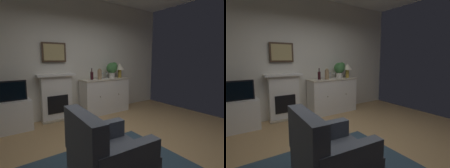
# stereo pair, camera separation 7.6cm
# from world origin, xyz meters

# --- Properties ---
(ground_plane) EXTENTS (5.54, 4.46, 0.10)m
(ground_plane) POSITION_xyz_m (0.00, 0.00, -0.05)
(ground_plane) COLOR tan
(ground_plane) RESTS_ON ground
(wall_rear) EXTENTS (5.54, 0.06, 2.97)m
(wall_rear) POSITION_xyz_m (0.00, 2.20, 1.49)
(wall_rear) COLOR silver
(wall_rear) RESTS_ON ground_plane
(fireplace_unit) EXTENTS (0.87, 0.30, 1.10)m
(fireplace_unit) POSITION_xyz_m (-0.58, 2.07, 0.55)
(fireplace_unit) COLOR white
(fireplace_unit) RESTS_ON ground_plane
(framed_picture) EXTENTS (0.55, 0.04, 0.45)m
(framed_picture) POSITION_xyz_m (-0.58, 2.12, 1.60)
(framed_picture) COLOR #473323
(sideboard_cabinet) EXTENTS (1.33, 0.49, 0.92)m
(sideboard_cabinet) POSITION_xyz_m (0.67, 1.89, 0.46)
(sideboard_cabinet) COLOR white
(sideboard_cabinet) RESTS_ON ground_plane
(table_lamp) EXTENTS (0.26, 0.26, 0.40)m
(table_lamp) POSITION_xyz_m (1.17, 1.89, 1.20)
(table_lamp) COLOR #B79338
(table_lamp) RESTS_ON sideboard_cabinet
(wine_bottle) EXTENTS (0.08, 0.08, 0.29)m
(wine_bottle) POSITION_xyz_m (0.28, 1.90, 1.03)
(wine_bottle) COLOR #331419
(wine_bottle) RESTS_ON sideboard_cabinet
(wine_glass_left) EXTENTS (0.07, 0.07, 0.16)m
(wine_glass_left) POSITION_xyz_m (0.61, 1.90, 1.04)
(wine_glass_left) COLOR silver
(wine_glass_left) RESTS_ON sideboard_cabinet
(wine_glass_center) EXTENTS (0.07, 0.07, 0.16)m
(wine_glass_center) POSITION_xyz_m (0.72, 1.87, 1.04)
(wine_glass_center) COLOR silver
(wine_glass_center) RESTS_ON sideboard_cabinet
(vase_decorative) EXTENTS (0.11, 0.11, 0.28)m
(vase_decorative) POSITION_xyz_m (0.48, 1.84, 1.06)
(vase_decorative) COLOR #9E7F5B
(vase_decorative) RESTS_ON sideboard_cabinet
(tv_cabinet) EXTENTS (0.75, 0.42, 0.63)m
(tv_cabinet) POSITION_xyz_m (-1.55, 1.91, 0.31)
(tv_cabinet) COLOR white
(tv_cabinet) RESTS_ON ground_plane
(tv_set) EXTENTS (0.62, 0.07, 0.40)m
(tv_set) POSITION_xyz_m (-1.55, 1.89, 0.83)
(tv_set) COLOR black
(tv_set) RESTS_ON tv_cabinet
(potted_plant_small) EXTENTS (0.30, 0.30, 0.43)m
(potted_plant_small) POSITION_xyz_m (0.94, 1.94, 1.18)
(potted_plant_small) COLOR beige
(potted_plant_small) RESTS_ON sideboard_cabinet
(armchair) EXTENTS (0.85, 0.82, 0.92)m
(armchair) POSITION_xyz_m (-0.84, -0.47, 0.38)
(armchair) COLOR #474C56
(armchair) RESTS_ON ground_plane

